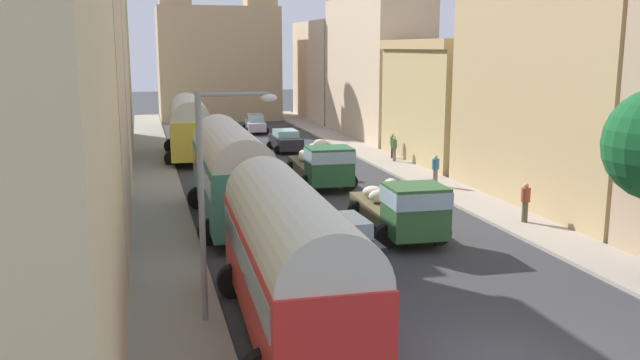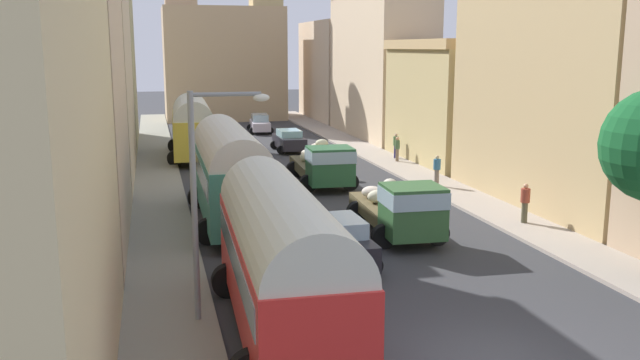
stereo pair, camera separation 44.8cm
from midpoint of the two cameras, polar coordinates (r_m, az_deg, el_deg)
ground_plane at (r=41.67m, az=-3.19°, el=1.03°), size 154.00×154.00×0.00m
sidewalk_left at (r=40.95m, az=-13.20°, el=0.67°), size 2.50×70.00×0.14m
sidewalk_right at (r=43.59m, az=6.21°, el=1.53°), size 2.50×70.00×0.14m
building_left_1 at (r=26.27m, az=-22.31°, el=9.03°), size 6.25×10.96×13.35m
building_left_2 at (r=39.62m, az=-19.69°, el=8.63°), size 6.46×13.98×11.95m
building_left_3 at (r=53.14m, az=-18.13°, el=9.56°), size 6.03×11.39×12.63m
building_right_1 at (r=33.06m, az=20.13°, el=7.86°), size 5.00×13.14×11.51m
building_right_2 at (r=43.92m, az=10.57°, el=6.52°), size 4.44×10.21×7.75m
building_right_3 at (r=55.87m, az=5.29°, el=9.77°), size 4.90×14.36×12.00m
building_right_4 at (r=69.54m, az=1.54°, el=9.15°), size 4.92×12.90×9.81m
distant_church at (r=70.57m, az=-7.92°, el=10.54°), size 11.88×7.88×19.15m
parked_bus_0 at (r=17.22m, az=-2.48°, el=-6.15°), size 3.45×9.53×3.94m
parked_bus_1 at (r=28.37m, az=-7.17°, el=0.92°), size 3.34×9.72×4.15m
parked_bus_2 at (r=45.51m, az=-10.41°, el=4.58°), size 3.57×9.20×4.10m
cargo_truck_0 at (r=26.25m, az=7.31°, el=-2.32°), size 3.15×6.56×2.34m
cargo_truck_1 at (r=35.80m, az=0.67°, el=1.36°), size 3.27×7.11×2.33m
car_0 at (r=48.20m, az=-2.34°, el=3.35°), size 2.30×4.15×1.53m
car_1 at (r=59.10m, az=-4.86°, el=4.76°), size 2.29×4.37×1.59m
car_2 at (r=22.98m, az=2.32°, el=-5.20°), size 2.16×3.94×1.65m
car_3 at (r=54.60m, az=-8.05°, el=4.20°), size 2.21×3.88×1.63m
pedestrian_0 at (r=35.90m, az=10.15°, el=0.85°), size 0.40×0.40×1.75m
pedestrian_1 at (r=43.35m, az=6.81°, el=2.69°), size 0.44×0.44×1.71m
pedestrian_2 at (r=29.21m, az=17.28°, el=-1.78°), size 0.50×0.50×1.78m
pedestrian_3 at (r=44.57m, az=6.68°, el=2.94°), size 0.48×0.48×1.76m
streetlamp_near at (r=17.71m, az=-8.87°, el=-0.42°), size 2.10×0.28×6.20m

